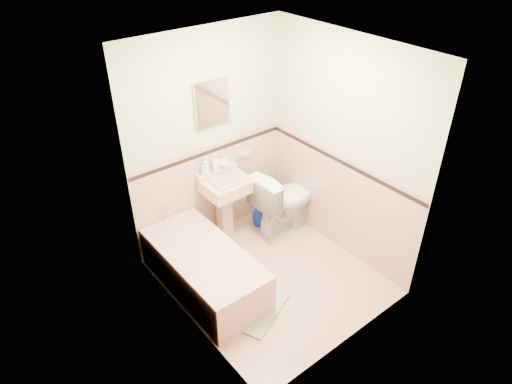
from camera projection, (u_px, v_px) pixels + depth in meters
floor at (270, 277)px, 5.10m from camera, size 2.20×2.20×0.00m
ceiling at (275, 51)px, 3.73m from camera, size 2.20×2.20×0.00m
wall_back at (209, 141)px, 5.13m from camera, size 2.50×0.00×2.50m
wall_front at (361, 238)px, 3.70m from camera, size 2.50×0.00×2.50m
wall_left at (182, 220)px, 3.89m from camera, size 0.00×2.50×2.50m
wall_right at (343, 151)px, 4.94m from camera, size 0.00×2.50×2.50m
wainscot_back at (212, 190)px, 5.48m from camera, size 2.00×0.00×2.00m
wainscot_front at (351, 295)px, 4.06m from camera, size 2.00×0.00×2.00m
wainscot_left at (190, 276)px, 4.25m from camera, size 0.00×2.20×2.20m
wainscot_right at (337, 201)px, 5.29m from camera, size 0.00×2.20×2.20m
accent_back at (210, 152)px, 5.19m from camera, size 2.00×0.00×2.00m
accent_front at (357, 249)px, 3.78m from camera, size 2.00×0.00×2.00m
accent_left at (185, 232)px, 3.97m from camera, size 0.00×2.20×2.20m
accent_right at (341, 162)px, 5.00m from camera, size 0.00×2.20×2.20m
cap_back at (210, 144)px, 5.14m from camera, size 2.00×0.00×2.00m
cap_front at (359, 239)px, 3.72m from camera, size 2.00×0.00×2.00m
cap_left at (184, 222)px, 3.92m from camera, size 0.00×2.20×2.20m
cap_right at (342, 154)px, 4.94m from camera, size 0.00×2.20×2.20m
bathtub at (205, 270)px, 4.86m from camera, size 0.70×1.50×0.45m
tub_faucet at (167, 208)px, 5.11m from camera, size 0.04×0.12×0.04m
sink at (227, 210)px, 5.46m from camera, size 0.53×0.48×0.83m
sink_faucet at (218, 166)px, 5.26m from camera, size 0.02×0.02×0.10m
medicine_cabinet at (212, 103)px, 4.89m from camera, size 0.42×0.04×0.52m
soap_dish at (244, 153)px, 5.52m from camera, size 0.13×0.08×0.04m
soap_bottle_left at (206, 165)px, 5.18m from camera, size 0.09×0.09×0.22m
soap_bottle_mid at (215, 162)px, 5.25m from camera, size 0.10×0.10×0.20m
soap_bottle_right at (223, 161)px, 5.33m from camera, size 0.14×0.14×0.16m
tube at (203, 170)px, 5.19m from camera, size 0.04×0.04×0.12m
toilet at (284, 200)px, 5.60m from camera, size 0.87×0.53×0.86m
bucket at (261, 214)px, 5.86m from camera, size 0.34×0.34×0.27m
bath_mat at (257, 308)px, 4.70m from camera, size 0.79×0.68×0.03m
shoe at (263, 295)px, 4.80m from camera, size 0.15×0.09×0.06m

